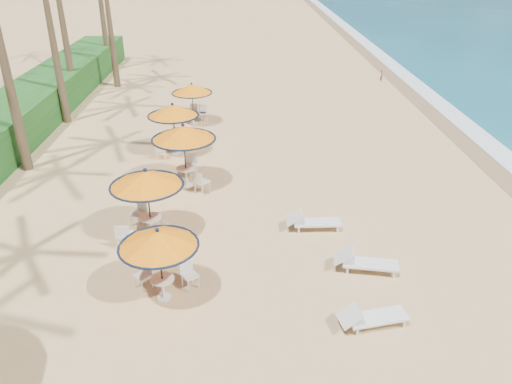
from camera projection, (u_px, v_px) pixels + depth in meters
ground at (333, 296)px, 13.58m from camera, size 160.00×160.00×0.00m
foam_strip at (499, 153)px, 22.73m from camera, size 1.20×140.00×0.04m
wetsand_band at (480, 153)px, 22.71m from camera, size 1.40×140.00×0.02m
station_0 at (159, 244)px, 12.82m from camera, size 2.10×2.10×2.19m
station_1 at (146, 188)px, 15.53m from camera, size 2.33×2.33×2.43m
station_2 at (184, 141)px, 18.87m from camera, size 2.46×2.46×2.57m
station_3 at (173, 117)px, 21.93m from camera, size 2.27×2.31×2.37m
station_4 at (193, 93)px, 25.73m from camera, size 2.10×2.10×2.19m
lounger_near at (371, 317)px, 12.38m from camera, size 1.86×0.91×0.64m
lounger_mid at (364, 262)px, 14.48m from camera, size 1.94×0.91×0.67m
lounger_far at (312, 221)px, 16.58m from camera, size 1.84×0.58×0.66m
person at (382, 75)px, 34.03m from camera, size 0.29×0.36×0.87m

